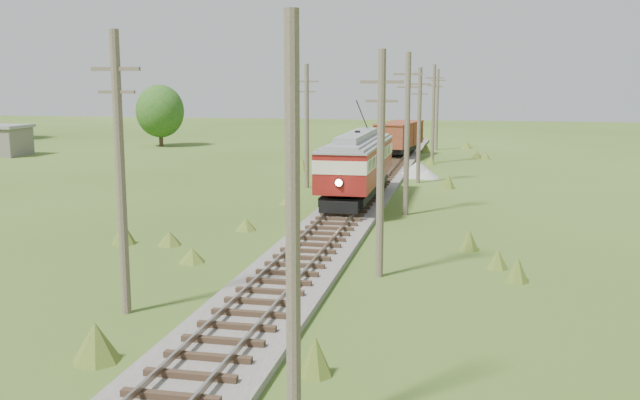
# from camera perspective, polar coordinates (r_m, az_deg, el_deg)

# --- Properties ---
(railbed_main) EXTENTS (3.60, 96.00, 0.57)m
(railbed_main) POSITION_cam_1_polar(r_m,az_deg,el_deg) (43.57, 3.00, -0.07)
(railbed_main) COLOR #605B54
(railbed_main) RESTS_ON ground
(streetcar) EXTENTS (2.96, 12.66, 5.77)m
(streetcar) POSITION_cam_1_polar(r_m,az_deg,el_deg) (43.08, 2.99, 3.15)
(streetcar) COLOR black
(streetcar) RESTS_ON ground
(gondola) EXTENTS (4.19, 9.14, 2.92)m
(gondola) POSITION_cam_1_polar(r_m,az_deg,el_deg) (70.01, 6.37, 5.11)
(gondola) COLOR black
(gondola) RESTS_ON ground
(gravel_pile) EXTENTS (3.35, 3.55, 1.22)m
(gravel_pile) POSITION_cam_1_polar(r_m,az_deg,el_deg) (56.40, 7.95, 2.42)
(gravel_pile) COLOR gray
(gravel_pile) RESTS_ON ground
(utility_pole_r_1) EXTENTS (0.30, 0.30, 8.80)m
(utility_pole_r_1) POSITION_cam_1_polar(r_m,az_deg,el_deg) (14.21, -2.19, -2.84)
(utility_pole_r_1) COLOR brown
(utility_pole_r_1) RESTS_ON ground
(utility_pole_r_2) EXTENTS (1.60, 0.30, 8.60)m
(utility_pole_r_2) POSITION_cam_1_polar(r_m,az_deg,el_deg) (26.83, 4.88, 3.03)
(utility_pole_r_2) COLOR brown
(utility_pole_r_2) RESTS_ON ground
(utility_pole_r_3) EXTENTS (1.60, 0.30, 9.00)m
(utility_pole_r_3) POSITION_cam_1_polar(r_m,az_deg,el_deg) (39.71, 6.98, 5.38)
(utility_pole_r_3) COLOR brown
(utility_pole_r_3) RESTS_ON ground
(utility_pole_r_4) EXTENTS (1.60, 0.30, 8.40)m
(utility_pole_r_4) POSITION_cam_1_polar(r_m,az_deg,el_deg) (52.68, 7.94, 6.03)
(utility_pole_r_4) COLOR brown
(utility_pole_r_4) RESTS_ON ground
(utility_pole_r_5) EXTENTS (1.60, 0.30, 8.90)m
(utility_pole_r_5) POSITION_cam_1_polar(r_m,az_deg,el_deg) (65.61, 9.05, 6.89)
(utility_pole_r_5) COLOR brown
(utility_pole_r_5) RESTS_ON ground
(utility_pole_r_6) EXTENTS (1.60, 0.30, 8.70)m
(utility_pole_r_6) POSITION_cam_1_polar(r_m,az_deg,el_deg) (78.60, 9.36, 7.23)
(utility_pole_r_6) COLOR brown
(utility_pole_r_6) RESTS_ON ground
(utility_pole_l_a) EXTENTS (1.60, 0.30, 9.00)m
(utility_pole_l_a) POSITION_cam_1_polar(r_m,az_deg,el_deg) (23.25, -15.68, 2.21)
(utility_pole_l_a) COLOR brown
(utility_pole_l_a) RESTS_ON ground
(utility_pole_l_b) EXTENTS (1.60, 0.30, 8.60)m
(utility_pole_l_b) POSITION_cam_1_polar(r_m,az_deg,el_deg) (49.79, -1.06, 6.04)
(utility_pole_l_b) COLOR brown
(utility_pole_l_b) RESTS_ON ground
(tree_mid_a) EXTENTS (5.46, 5.46, 7.03)m
(tree_mid_a) POSITION_cam_1_polar(r_m,az_deg,el_deg) (83.94, -12.67, 6.95)
(tree_mid_a) COLOR #38281C
(tree_mid_a) RESTS_ON ground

